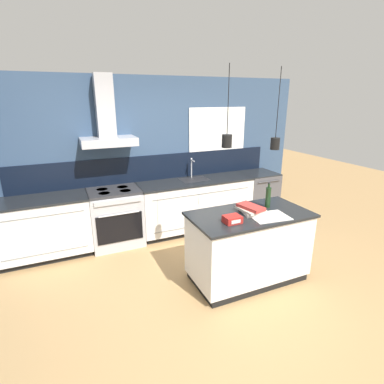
# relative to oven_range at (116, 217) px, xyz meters

# --- Properties ---
(ground_plane) EXTENTS (16.00, 16.00, 0.00)m
(ground_plane) POSITION_rel_oven_range_xyz_m (0.71, -1.69, -0.46)
(ground_plane) COLOR tan
(ground_plane) RESTS_ON ground
(wall_back) EXTENTS (5.60, 2.11, 2.60)m
(wall_back) POSITION_rel_oven_range_xyz_m (0.68, 0.32, 0.90)
(wall_back) COLOR #354C6B
(wall_back) RESTS_ON ground_plane
(counter_run_left) EXTENTS (1.27, 0.64, 0.91)m
(counter_run_left) POSITION_rel_oven_range_xyz_m (-1.02, 0.01, 0.01)
(counter_run_left) COLOR black
(counter_run_left) RESTS_ON ground_plane
(counter_run_sink) EXTENTS (2.01, 0.64, 1.26)m
(counter_run_sink) POSITION_rel_oven_range_xyz_m (1.39, 0.01, 0.01)
(counter_run_sink) COLOR black
(counter_run_sink) RESTS_ON ground_plane
(oven_range) EXTENTS (0.79, 0.66, 0.91)m
(oven_range) POSITION_rel_oven_range_xyz_m (0.00, 0.00, 0.00)
(oven_range) COLOR #B5B5BA
(oven_range) RESTS_ON ground_plane
(dishwasher) EXTENTS (0.63, 0.65, 0.91)m
(dishwasher) POSITION_rel_oven_range_xyz_m (2.70, 0.00, 0.00)
(dishwasher) COLOR #4C4C51
(dishwasher) RESTS_ON ground_plane
(kitchen_island) EXTENTS (1.49, 0.79, 0.91)m
(kitchen_island) POSITION_rel_oven_range_xyz_m (1.36, -1.67, 0.00)
(kitchen_island) COLOR black
(kitchen_island) RESTS_ON ground_plane
(bottle_on_island) EXTENTS (0.07, 0.07, 0.33)m
(bottle_on_island) POSITION_rel_oven_range_xyz_m (1.69, -1.57, 0.59)
(bottle_on_island) COLOR #193319
(bottle_on_island) RESTS_ON kitchen_island
(book_stack) EXTENTS (0.29, 0.37, 0.10)m
(book_stack) POSITION_rel_oven_range_xyz_m (1.37, -1.66, 0.51)
(book_stack) COLOR silver
(book_stack) RESTS_ON kitchen_island
(red_supply_box) EXTENTS (0.20, 0.16, 0.08)m
(red_supply_box) POSITION_rel_oven_range_xyz_m (1.01, -1.82, 0.50)
(red_supply_box) COLOR red
(red_supply_box) RESTS_ON kitchen_island
(paper_pile) EXTENTS (0.48, 0.38, 0.01)m
(paper_pile) POSITION_rel_oven_range_xyz_m (1.50, -1.85, 0.46)
(paper_pile) COLOR silver
(paper_pile) RESTS_ON kitchen_island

